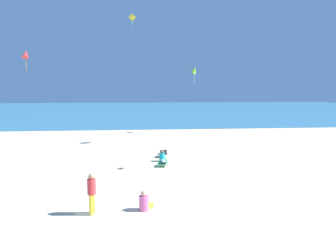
{
  "coord_description": "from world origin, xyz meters",
  "views": [
    {
      "loc": [
        -1.16,
        -8.52,
        5.04
      ],
      "look_at": [
        0.0,
        5.4,
        3.55
      ],
      "focal_mm": 30.42,
      "sensor_mm": 36.0,
      "label": 1
    }
  ],
  "objects_px": {
    "person_1": "(145,203)",
    "kite_red": "(26,54)",
    "beach_chair_far_right": "(164,162)",
    "kite_yellow": "(132,18)",
    "person_3": "(162,157)",
    "kite_lime": "(194,70)",
    "beach_chair_mid_beach": "(162,153)",
    "person_0": "(92,191)"
  },
  "relations": [
    {
      "from": "person_3",
      "to": "beach_chair_far_right",
      "type": "bearing_deg",
      "value": -25.52
    },
    {
      "from": "kite_lime",
      "to": "kite_yellow",
      "type": "bearing_deg",
      "value": 133.8
    },
    {
      "from": "person_1",
      "to": "kite_yellow",
      "type": "distance_m",
      "value": 30.23
    },
    {
      "from": "person_3",
      "to": "kite_lime",
      "type": "distance_m",
      "value": 14.39
    },
    {
      "from": "beach_chair_mid_beach",
      "to": "kite_yellow",
      "type": "height_order",
      "value": "kite_yellow"
    },
    {
      "from": "person_0",
      "to": "person_1",
      "type": "height_order",
      "value": "person_0"
    },
    {
      "from": "beach_chair_far_right",
      "to": "kite_yellow",
      "type": "distance_m",
      "value": 24.85
    },
    {
      "from": "person_3",
      "to": "kite_red",
      "type": "distance_m",
      "value": 14.78
    },
    {
      "from": "beach_chair_far_right",
      "to": "kite_red",
      "type": "bearing_deg",
      "value": -28.06
    },
    {
      "from": "person_1",
      "to": "kite_lime",
      "type": "distance_m",
      "value": 21.47
    },
    {
      "from": "beach_chair_mid_beach",
      "to": "person_0",
      "type": "xyz_separation_m",
      "value": [
        -3.39,
        -9.04,
        0.68
      ]
    },
    {
      "from": "beach_chair_mid_beach",
      "to": "kite_yellow",
      "type": "relative_size",
      "value": 0.52
    },
    {
      "from": "beach_chair_far_right",
      "to": "kite_yellow",
      "type": "xyz_separation_m",
      "value": [
        -2.65,
        20.53,
        13.75
      ]
    },
    {
      "from": "beach_chair_far_right",
      "to": "kite_lime",
      "type": "xyz_separation_m",
      "value": [
        4.27,
        13.31,
        6.65
      ]
    },
    {
      "from": "kite_lime",
      "to": "kite_yellow",
      "type": "xyz_separation_m",
      "value": [
        -6.93,
        7.22,
        7.1
      ]
    },
    {
      "from": "beach_chair_mid_beach",
      "to": "person_1",
      "type": "relative_size",
      "value": 0.98
    },
    {
      "from": "beach_chair_far_right",
      "to": "person_0",
      "type": "height_order",
      "value": "person_0"
    },
    {
      "from": "beach_chair_mid_beach",
      "to": "person_1",
      "type": "bearing_deg",
      "value": 150.24
    },
    {
      "from": "kite_lime",
      "to": "person_0",
      "type": "bearing_deg",
      "value": -110.86
    },
    {
      "from": "person_3",
      "to": "kite_lime",
      "type": "bearing_deg",
      "value": 134.71
    },
    {
      "from": "beach_chair_mid_beach",
      "to": "kite_lime",
      "type": "xyz_separation_m",
      "value": [
        4.19,
        10.85,
        6.65
      ]
    },
    {
      "from": "person_3",
      "to": "beach_chair_mid_beach",
      "type": "bearing_deg",
      "value": 150.05
    },
    {
      "from": "kite_red",
      "to": "beach_chair_mid_beach",
      "type": "bearing_deg",
      "value": -24.28
    },
    {
      "from": "beach_chair_far_right",
      "to": "person_3",
      "type": "relative_size",
      "value": 0.96
    },
    {
      "from": "kite_yellow",
      "to": "beach_chair_mid_beach",
      "type": "bearing_deg",
      "value": -81.39
    },
    {
      "from": "person_0",
      "to": "person_1",
      "type": "relative_size",
      "value": 1.99
    },
    {
      "from": "person_0",
      "to": "person_3",
      "type": "relative_size",
      "value": 2.12
    },
    {
      "from": "person_3",
      "to": "kite_red",
      "type": "bearing_deg",
      "value": -145.02
    },
    {
      "from": "kite_lime",
      "to": "kite_yellow",
      "type": "distance_m",
      "value": 12.27
    },
    {
      "from": "person_0",
      "to": "kite_red",
      "type": "bearing_deg",
      "value": -47.13
    },
    {
      "from": "person_3",
      "to": "person_0",
      "type": "bearing_deg",
      "value": -48.52
    },
    {
      "from": "beach_chair_mid_beach",
      "to": "person_1",
      "type": "distance_m",
      "value": 8.92
    },
    {
      "from": "beach_chair_far_right",
      "to": "person_1",
      "type": "distance_m",
      "value": 6.49
    },
    {
      "from": "person_1",
      "to": "kite_red",
      "type": "distance_m",
      "value": 18.6
    },
    {
      "from": "kite_yellow",
      "to": "kite_red",
      "type": "relative_size",
      "value": 0.87
    },
    {
      "from": "person_0",
      "to": "person_1",
      "type": "bearing_deg",
      "value": -160.07
    },
    {
      "from": "kite_lime",
      "to": "person_1",
      "type": "bearing_deg",
      "value": -105.61
    },
    {
      "from": "person_0",
      "to": "kite_red",
      "type": "distance_m",
      "value": 17.5
    },
    {
      "from": "person_1",
      "to": "kite_lime",
      "type": "relative_size",
      "value": 0.43
    },
    {
      "from": "person_0",
      "to": "kite_yellow",
      "type": "height_order",
      "value": "kite_yellow"
    },
    {
      "from": "beach_chair_mid_beach",
      "to": "person_0",
      "type": "bearing_deg",
      "value": 138.09
    },
    {
      "from": "kite_lime",
      "to": "kite_yellow",
      "type": "height_order",
      "value": "kite_yellow"
    }
  ]
}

